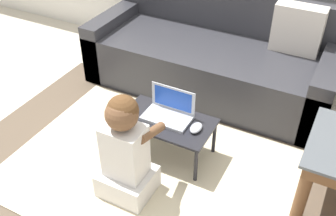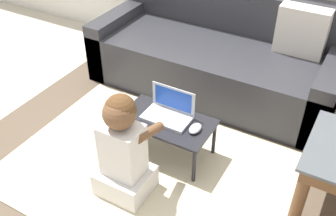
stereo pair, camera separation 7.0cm
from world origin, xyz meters
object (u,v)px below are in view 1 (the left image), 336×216
Objects in this scene: couch at (214,56)px; computer_mouse at (196,128)px; laptop_desk at (167,124)px; person_seated at (126,151)px; laptop at (168,113)px.

couch is 0.98m from computer_mouse.
laptop_desk is 0.86× the size of person_seated.
person_seated is (-0.26, -0.41, 0.03)m from computer_mouse.
computer_mouse is at bearing 57.83° from person_seated.
couch is at bearing 105.49° from computer_mouse.
couch is at bearing 93.07° from laptop.
laptop is 0.22m from computer_mouse.
laptop is at bearing -86.93° from couch.
person_seated is at bearing -95.66° from laptop.
person_seated is at bearing -89.79° from couch.
laptop is 0.44m from person_seated.
computer_mouse is 0.48m from person_seated.
person_seated is (-0.04, -0.44, 0.01)m from laptop.
laptop is 0.44× the size of person_seated.
computer_mouse is 0.16× the size of person_seated.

